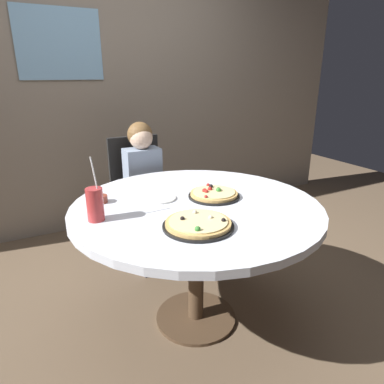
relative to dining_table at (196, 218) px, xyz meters
The scene contains 10 objects.
ground_plane 0.66m from the dining_table, ahead, with size 8.00×8.00×0.00m, color brown.
wall_with_window 1.88m from the dining_table, 90.05° to the left, with size 5.20×0.14×2.90m.
dining_table is the anchor object (origin of this frame).
chair_wooden 0.97m from the dining_table, 89.97° to the left, with size 0.40×0.40×0.95m.
diner_child 0.79m from the dining_table, 90.03° to the left, with size 0.26×0.41×1.08m.
pizza_veggie 0.32m from the dining_table, 116.66° to the right, with size 0.33×0.33×0.05m.
pizza_cheese 0.18m from the dining_table, 17.99° to the left, with size 0.29×0.29×0.05m.
soda_cup 0.55m from the dining_table, behind, with size 0.08×0.08×0.31m.
sauce_bowl 0.53m from the dining_table, 150.66° to the left, with size 0.07×0.07×0.04m, color brown.
plate_small 0.23m from the dining_table, 133.41° to the left, with size 0.18×0.18×0.01m, color white.
Camera 1 is at (-0.82, -1.51, 1.42)m, focal length 32.08 mm.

